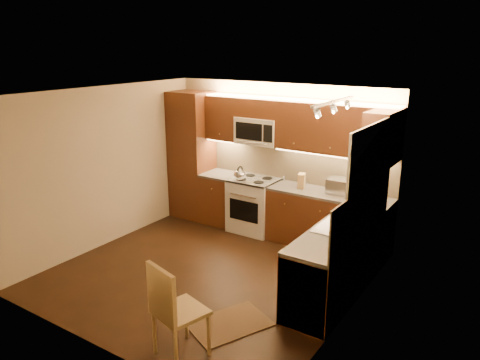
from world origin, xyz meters
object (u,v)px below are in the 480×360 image
Objects in this scene: toaster_oven at (341,187)px; soap_bottle at (361,215)px; stove at (254,205)px; kettle at (240,173)px; dining_chair at (180,309)px; knife_block at (301,181)px; microwave at (259,131)px; sink at (343,220)px.

toaster_oven reaches higher than soap_bottle.
stove is 3.83× the size of kettle.
knife_block is at bearing 110.63° from dining_chair.
microwave is 3.28× the size of knife_block.
sink is 0.82× the size of dining_chair.
stove is 1.02m from knife_block.
dining_chair reaches higher than stove.
microwave is 4.06× the size of soap_bottle.
kettle is 0.62× the size of toaster_oven.
toaster_oven is (1.49, 0.09, 0.56)m from stove.
microwave is 1.65m from toaster_oven.
stove is 0.63m from kettle.
soap_bottle is at bearing -22.53° from stove.
toaster_oven is at bearing 3.33° from stove.
stove is 2.35m from sink.
sink is 1.63m from knife_block.
microwave is (0.00, 0.14, 1.26)m from stove.
knife_block is at bearing 15.43° from kettle.
knife_block reaches higher than sink.
sink reaches higher than stove.
microwave is 1.95× the size of toaster_oven.
kettle is 2.43m from soap_bottle.
dining_chair is at bearing -70.81° from stove.
stove is 2.36× the size of toaster_oven.
sink is at bearing -99.28° from soap_bottle.
toaster_oven is 3.42m from dining_chair.
stove is 1.27m from microwave.
knife_block reaches higher than soap_bottle.
stove is 1.07× the size of sink.
sink is at bearing -29.36° from stove.
microwave reaches higher than sink.
kettle reaches higher than stove.
knife_block is at bearing 134.58° from sink.
microwave reaches higher than knife_block.
kettle is (-2.17, 0.94, 0.07)m from sink.
dining_chair is at bearing -95.78° from toaster_oven.
microwave is at bearing 64.76° from kettle.
sink is (2.00, -1.26, -0.74)m from microwave.
microwave is 0.72× the size of dining_chair.
knife_block is 1.60m from soap_bottle.
microwave is 0.88× the size of sink.
microwave is at bearing 178.45° from soap_bottle.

